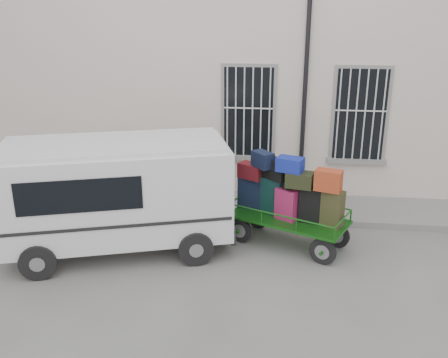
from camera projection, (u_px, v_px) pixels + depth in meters
The scene contains 5 objects.
ground at pixel (256, 251), 10.24m from camera, with size 80.00×80.00×0.00m, color #62625D.
building at pixel (269, 69), 14.37m from camera, with size 24.00×5.15×6.00m.
sidewalk at pixel (261, 206), 12.27m from camera, with size 24.00×1.70×0.15m, color gray.
luggage_cart at pixel (288, 198), 10.19m from camera, with size 2.78×1.97×1.95m.
van at pixel (116, 190), 9.90m from camera, with size 4.85×3.12×2.28m.
Camera 1 is at (0.39, -9.16, 4.84)m, focal length 40.00 mm.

